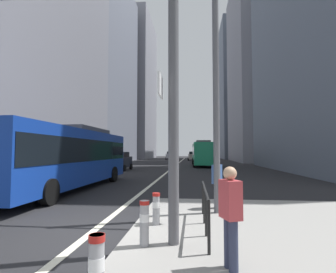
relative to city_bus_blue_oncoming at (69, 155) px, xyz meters
name	(u,v)px	position (x,y,z in m)	size (l,w,h in m)	color
ground_plane	(169,171)	(3.99, 13.28, -1.84)	(160.00, 160.00, 0.00)	black
lane_centre_line	(175,166)	(3.99, 23.28, -1.83)	(0.20, 80.00, 0.01)	beige
office_tower_left_mid	(98,68)	(-12.01, 35.06, 16.51)	(10.69, 22.70, 36.70)	slate
office_tower_left_far	(128,89)	(-12.01, 58.62, 17.92)	(13.68, 19.55, 39.51)	gray
office_tower_right_near	(335,17)	(20.99, 14.18, 13.85)	(11.20, 24.10, 31.38)	slate
office_tower_right_mid	(265,70)	(20.99, 39.61, 16.43)	(12.68, 18.40, 36.53)	gray
office_tower_right_far	(245,92)	(20.99, 60.34, 16.71)	(13.60, 17.03, 37.10)	slate
city_bus_blue_oncoming	(69,155)	(0.00, 0.00, 0.00)	(2.81, 11.70, 3.40)	#14389E
city_bus_red_receding	(202,152)	(7.74, 23.28, 0.00)	(2.88, 11.76, 3.40)	#198456
car_oncoming_mid	(171,155)	(0.96, 50.07, -0.85)	(2.20, 4.35, 1.94)	silver
car_receding_near	(192,156)	(6.32, 43.52, -0.85)	(2.20, 4.10, 1.94)	#B2A899
car_receding_far	(198,156)	(7.52, 45.41, -0.85)	(2.15, 4.12, 1.94)	maroon
car_oncoming_far	(119,161)	(-1.32, 13.87, -0.85)	(2.07, 4.08, 1.94)	#232838
traffic_signal_gantry	(85,56)	(4.19, -7.73, 2.26)	(5.82, 0.65, 6.00)	#515156
street_lamp_post	(216,48)	(7.23, -4.94, 3.45)	(5.50, 0.32, 8.00)	#56565B
bollard_left	(96,269)	(5.37, -10.02, -1.19)	(0.20, 0.20, 0.89)	#99999E
bollard_right	(144,221)	(5.54, -7.88, -1.19)	(0.20, 0.20, 0.89)	#99999E
bollard_back	(156,207)	(5.56, -6.39, -1.24)	(0.20, 0.20, 0.80)	#99999E
pedestrian_railing	(205,200)	(6.79, -6.66, -1.00)	(0.06, 3.12, 0.98)	black
pedestrian_waiting	(230,212)	(7.10, -8.76, -0.79)	(0.35, 0.44, 1.62)	#2D334C
pedestrian_walking	(217,180)	(7.29, -4.31, -0.78)	(0.38, 0.45, 1.65)	#423D38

